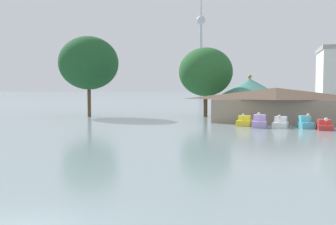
{
  "coord_description": "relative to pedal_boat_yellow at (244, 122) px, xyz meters",
  "views": [
    {
      "loc": [
        7.2,
        -9.04,
        4.35
      ],
      "look_at": [
        -1.63,
        23.98,
        2.25
      ],
      "focal_mm": 38.81,
      "sensor_mm": 36.0,
      "label": 1
    }
  ],
  "objects": [
    {
      "name": "boathouse",
      "position": [
        3.77,
        5.4,
        1.97
      ],
      "size": [
        17.84,
        6.7,
        4.68
      ],
      "color": "gray",
      "rests_on": "ground"
    },
    {
      "name": "pedal_boat_lavender",
      "position": [
        1.81,
        -1.49,
        0.09
      ],
      "size": [
        1.73,
        2.75,
        1.81
      ],
      "rotation": [
        0.0,
        0.0,
        -1.62
      ],
      "color": "#B299D8",
      "rests_on": "ground"
    },
    {
      "name": "shoreline_tree_mid",
      "position": [
        -7.08,
        14.03,
        6.85
      ],
      "size": [
        8.85,
        8.85,
        11.33
      ],
      "color": "brown",
      "rests_on": "ground"
    },
    {
      "name": "distant_broadcast_tower",
      "position": [
        -52.92,
        273.31,
        57.03
      ],
      "size": [
        7.63,
        7.63,
        144.78
      ],
      "color": "#B7BCC6",
      "rests_on": "ground"
    },
    {
      "name": "pedal_boat_cyan",
      "position": [
        6.92,
        -1.06,
        0.07
      ],
      "size": [
        1.77,
        2.61,
        1.75
      ],
      "rotation": [
        0.0,
        0.0,
        -1.38
      ],
      "color": "#4CB7CC",
      "rests_on": "ground"
    },
    {
      "name": "pedal_boat_yellow",
      "position": [
        0.0,
        0.0,
        0.0
      ],
      "size": [
        1.94,
        2.44,
        1.52
      ],
      "rotation": [
        0.0,
        0.0,
        -1.68
      ],
      "color": "yellow",
      "rests_on": "ground"
    },
    {
      "name": "pedal_boat_white",
      "position": [
        4.19,
        -1.36,
        0.02
      ],
      "size": [
        1.98,
        2.73,
        1.56
      ],
      "rotation": [
        0.0,
        0.0,
        -1.75
      ],
      "color": "white",
      "rests_on": "ground"
    },
    {
      "name": "green_roof_pavilion",
      "position": [
        -0.17,
        18.18,
        3.07
      ],
      "size": [
        10.0,
        10.0,
        7.01
      ],
      "color": "brown",
      "rests_on": "ground"
    },
    {
      "name": "pedal_boat_red",
      "position": [
        8.82,
        -2.24,
        -0.04
      ],
      "size": [
        1.57,
        2.8,
        1.41
      ],
      "rotation": [
        0.0,
        0.0,
        -1.59
      ],
      "color": "red",
      "rests_on": "ground"
    },
    {
      "name": "shoreline_tree_tall_left",
      "position": [
        -25.63,
        9.07,
        8.3
      ],
      "size": [
        9.74,
        9.74,
        13.15
      ],
      "color": "brown",
      "rests_on": "ground"
    }
  ]
}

